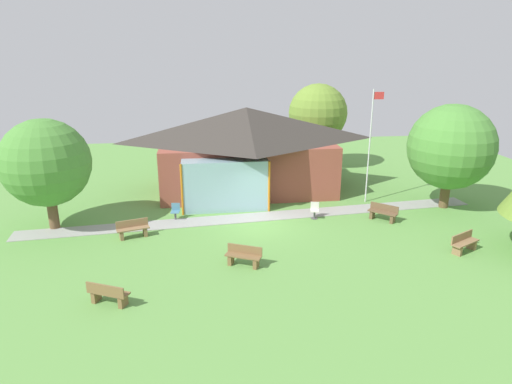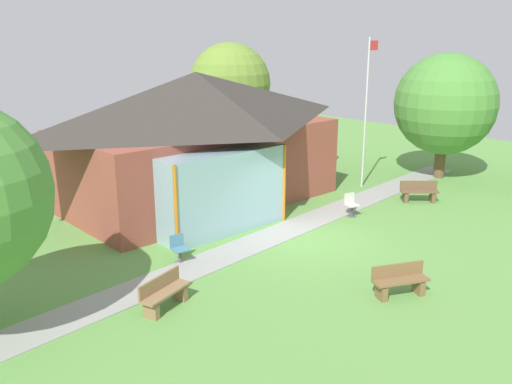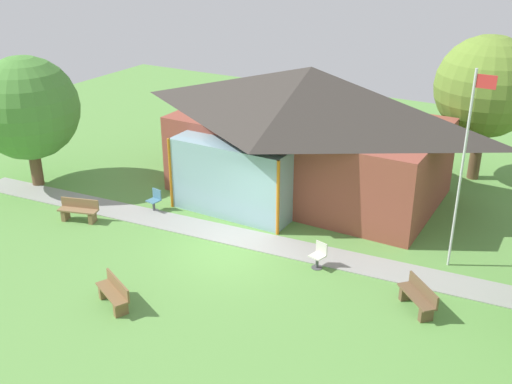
{
  "view_description": "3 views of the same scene",
  "coord_description": "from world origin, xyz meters",
  "px_view_note": "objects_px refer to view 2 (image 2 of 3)",
  "views": [
    {
      "loc": [
        -3.0,
        -21.22,
        8.65
      ],
      "look_at": [
        -0.13,
        1.19,
        1.37
      ],
      "focal_mm": 31.73,
      "sensor_mm": 36.0,
      "label": 1
    },
    {
      "loc": [
        -12.95,
        -11.48,
        6.65
      ],
      "look_at": [
        -0.99,
        1.59,
        1.48
      ],
      "focal_mm": 38.54,
      "sensor_mm": 36.0,
      "label": 2
    },
    {
      "loc": [
        9.65,
        -15.28,
        10.25
      ],
      "look_at": [
        -0.82,
        2.99,
        0.92
      ],
      "focal_mm": 42.76,
      "sensor_mm": 36.0,
      "label": 3
    }
  ],
  "objects_px": {
    "flagpole": "(366,107)",
    "patio_chair_lawn_spare": "(351,205)",
    "patio_chair_west": "(179,249)",
    "tree_behind_pavilion_right": "(230,84)",
    "bench_mid_left": "(164,293)",
    "bench_front_center": "(400,281)",
    "pavilion": "(198,136)",
    "bench_mid_right": "(419,192)",
    "tree_east_hedge": "(445,104)"
  },
  "relations": [
    {
      "from": "pavilion",
      "to": "bench_front_center",
      "type": "relative_size",
      "value": 7.38
    },
    {
      "from": "bench_mid_left",
      "to": "patio_chair_lawn_spare",
      "type": "relative_size",
      "value": 1.82
    },
    {
      "from": "pavilion",
      "to": "patio_chair_lawn_spare",
      "type": "xyz_separation_m",
      "value": [
        3.07,
        -5.32,
        -2.27
      ]
    },
    {
      "from": "bench_mid_left",
      "to": "flagpole",
      "type": "bearing_deg",
      "value": 178.71
    },
    {
      "from": "flagpole",
      "to": "bench_mid_right",
      "type": "distance_m",
      "value": 4.33
    },
    {
      "from": "patio_chair_lawn_spare",
      "to": "tree_east_hedge",
      "type": "height_order",
      "value": "tree_east_hedge"
    },
    {
      "from": "pavilion",
      "to": "bench_mid_left",
      "type": "xyz_separation_m",
      "value": [
        -6.11,
        -6.67,
        -2.29
      ]
    },
    {
      "from": "pavilion",
      "to": "patio_chair_west",
      "type": "height_order",
      "value": "pavilion"
    },
    {
      "from": "bench_mid_left",
      "to": "patio_chair_lawn_spare",
      "type": "xyz_separation_m",
      "value": [
        9.18,
        1.36,
        0.01
      ]
    },
    {
      "from": "flagpole",
      "to": "bench_mid_right",
      "type": "bearing_deg",
      "value": -93.74
    },
    {
      "from": "bench_mid_right",
      "to": "tree_behind_pavilion_right",
      "type": "height_order",
      "value": "tree_behind_pavilion_right"
    },
    {
      "from": "pavilion",
      "to": "bench_mid_left",
      "type": "height_order",
      "value": "pavilion"
    },
    {
      "from": "tree_east_hedge",
      "to": "tree_behind_pavilion_right",
      "type": "xyz_separation_m",
      "value": [
        -4.95,
        9.51,
        0.58
      ]
    },
    {
      "from": "pavilion",
      "to": "tree_behind_pavilion_right",
      "type": "xyz_separation_m",
      "value": [
        5.79,
        4.97,
        1.35
      ]
    },
    {
      "from": "pavilion",
      "to": "bench_mid_right",
      "type": "height_order",
      "value": "pavilion"
    },
    {
      "from": "tree_east_hedge",
      "to": "tree_behind_pavilion_right",
      "type": "height_order",
      "value": "tree_behind_pavilion_right"
    },
    {
      "from": "bench_mid_right",
      "to": "pavilion",
      "type": "bearing_deg",
      "value": 0.68
    },
    {
      "from": "bench_mid_left",
      "to": "tree_east_hedge",
      "type": "relative_size",
      "value": 0.27
    },
    {
      "from": "bench_mid_left",
      "to": "bench_mid_right",
      "type": "relative_size",
      "value": 1.12
    },
    {
      "from": "tree_behind_pavilion_right",
      "to": "pavilion",
      "type": "bearing_deg",
      "value": -139.38
    },
    {
      "from": "patio_chair_lawn_spare",
      "to": "patio_chair_west",
      "type": "xyz_separation_m",
      "value": [
        -7.27,
        0.75,
        0.0
      ]
    },
    {
      "from": "patio_chair_west",
      "to": "bench_front_center",
      "type": "bearing_deg",
      "value": 126.51
    },
    {
      "from": "bench_mid_right",
      "to": "patio_chair_west",
      "type": "distance_m",
      "value": 10.84
    },
    {
      "from": "bench_mid_left",
      "to": "bench_front_center",
      "type": "bearing_deg",
      "value": 127.13
    },
    {
      "from": "bench_mid_left",
      "to": "patio_chair_lawn_spare",
      "type": "distance_m",
      "value": 9.28
    },
    {
      "from": "pavilion",
      "to": "tree_behind_pavilion_right",
      "type": "bearing_deg",
      "value": 40.62
    },
    {
      "from": "bench_mid_right",
      "to": "flagpole",
      "type": "bearing_deg",
      "value": -50.22
    },
    {
      "from": "flagpole",
      "to": "tree_east_hedge",
      "type": "height_order",
      "value": "flagpole"
    },
    {
      "from": "pavilion",
      "to": "bench_front_center",
      "type": "bearing_deg",
      "value": -96.59
    },
    {
      "from": "tree_behind_pavilion_right",
      "to": "bench_front_center",
      "type": "bearing_deg",
      "value": -114.64
    },
    {
      "from": "pavilion",
      "to": "patio_chair_west",
      "type": "relative_size",
      "value": 13.26
    },
    {
      "from": "bench_mid_right",
      "to": "tree_east_hedge",
      "type": "bearing_deg",
      "value": -116.68
    },
    {
      "from": "flagpole",
      "to": "bench_mid_left",
      "type": "bearing_deg",
      "value": -164.35
    },
    {
      "from": "bench_front_center",
      "to": "bench_mid_left",
      "type": "height_order",
      "value": "same"
    },
    {
      "from": "bench_mid_left",
      "to": "patio_chair_west",
      "type": "distance_m",
      "value": 2.84
    },
    {
      "from": "patio_chair_lawn_spare",
      "to": "patio_chair_west",
      "type": "height_order",
      "value": "same"
    },
    {
      "from": "bench_mid_left",
      "to": "tree_behind_pavilion_right",
      "type": "xyz_separation_m",
      "value": [
        11.9,
        11.64,
        3.63
      ]
    },
    {
      "from": "pavilion",
      "to": "patio_chair_west",
      "type": "distance_m",
      "value": 6.61
    },
    {
      "from": "pavilion",
      "to": "patio_chair_lawn_spare",
      "type": "height_order",
      "value": "pavilion"
    },
    {
      "from": "bench_front_center",
      "to": "tree_east_hedge",
      "type": "xyz_separation_m",
      "value": [
        11.93,
        5.7,
        3.05
      ]
    },
    {
      "from": "bench_front_center",
      "to": "tree_east_hedge",
      "type": "relative_size",
      "value": 0.27
    },
    {
      "from": "bench_front_center",
      "to": "tree_behind_pavilion_right",
      "type": "relative_size",
      "value": 0.25
    },
    {
      "from": "bench_mid_left",
      "to": "tree_east_hedge",
      "type": "distance_m",
      "value": 17.26
    },
    {
      "from": "flagpole",
      "to": "patio_chair_lawn_spare",
      "type": "bearing_deg",
      "value": -148.52
    },
    {
      "from": "flagpole",
      "to": "patio_chair_lawn_spare",
      "type": "relative_size",
      "value": 7.51
    },
    {
      "from": "bench_mid_right",
      "to": "patio_chair_lawn_spare",
      "type": "height_order",
      "value": "patio_chair_lawn_spare"
    },
    {
      "from": "tree_behind_pavilion_right",
      "to": "bench_mid_right",
      "type": "bearing_deg",
      "value": -86.16
    },
    {
      "from": "patio_chair_west",
      "to": "tree_behind_pavilion_right",
      "type": "xyz_separation_m",
      "value": [
        9.99,
        9.54,
        3.62
      ]
    },
    {
      "from": "patio_chair_lawn_spare",
      "to": "tree_behind_pavilion_right",
      "type": "relative_size",
      "value": 0.14
    },
    {
      "from": "bench_mid_right",
      "to": "patio_chair_lawn_spare",
      "type": "relative_size",
      "value": 1.62
    }
  ]
}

